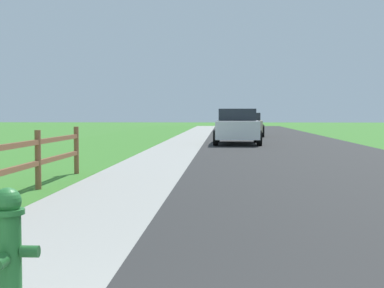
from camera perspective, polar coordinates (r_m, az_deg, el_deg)
name	(u,v)px	position (r m, az deg, el deg)	size (l,w,h in m)	color
ground_plane	(204,142)	(26.94, 1.27, 0.19)	(120.00, 120.00, 0.00)	#3E7E2D
road_asphalt	(274,140)	(29.04, 8.33, 0.37)	(7.00, 66.00, 0.01)	#292929
curb_concrete	(148,140)	(29.19, -4.49, 0.41)	(6.00, 66.00, 0.01)	#9F9D97
grass_verge	(119,140)	(29.43, -7.38, 0.42)	(5.00, 66.00, 0.00)	#3E7E2D
fire_hydrant	(8,250)	(4.07, -18.19, -10.24)	(0.42, 0.36, 0.88)	#287233
parked_suv_white	(237,126)	(25.51, 4.60, 1.82)	(2.12, 4.65, 1.59)	white
parked_car_beige	(246,124)	(34.04, 5.55, 2.01)	(2.25, 4.31, 1.42)	#C6B793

